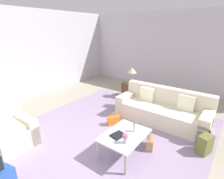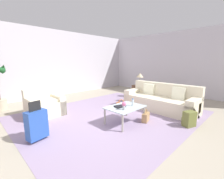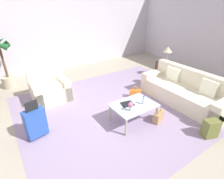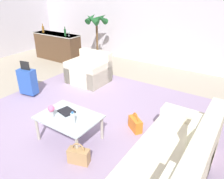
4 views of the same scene
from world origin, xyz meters
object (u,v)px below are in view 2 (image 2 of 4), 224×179
(water_bottle, at_px, (133,102))
(handbag_tan, at_px, (146,117))
(coffee_table_book, at_px, (120,106))
(backpack_olive, at_px, (189,119))
(armchair, at_px, (44,106))
(handbag_orange, at_px, (121,106))
(suitcase_blue, at_px, (37,124))
(coffee_table, at_px, (125,109))
(flower_vase, at_px, (124,105))
(table_lamp, at_px, (140,76))
(couch, at_px, (161,101))
(side_table, at_px, (139,91))

(water_bottle, bearing_deg, handbag_tan, -39.26)
(coffee_table_book, height_order, backpack_olive, coffee_table_book)
(armchair, distance_m, handbag_orange, 2.48)
(suitcase_blue, bearing_deg, backpack_olive, -33.53)
(coffee_table, relative_size, flower_vase, 4.85)
(armchair, height_order, suitcase_blue, suitcase_blue)
(suitcase_blue, bearing_deg, armchair, 64.46)
(armchair, height_order, table_lamp, table_lamp)
(couch, height_order, coffee_table_book, couch)
(couch, relative_size, armchair, 2.45)
(table_lamp, height_order, handbag_orange, table_lamp)
(handbag_orange, relative_size, backpack_olive, 0.89)
(handbag_orange, relative_size, handbag_tan, 1.00)
(backpack_olive, bearing_deg, table_lamp, 57.22)
(couch, xyz_separation_m, table_lamp, (1.00, 1.60, 0.70))
(couch, relative_size, water_bottle, 11.86)
(handbag_orange, bearing_deg, table_lamp, 17.93)
(flower_vase, bearing_deg, couch, 1.42)
(table_lamp, bearing_deg, flower_vase, -151.35)
(armchair, xyz_separation_m, handbag_tan, (1.79, -2.51, -0.16))
(coffee_table_book, distance_m, suitcase_blue, 1.98)
(water_bottle, xyz_separation_m, handbag_orange, (0.60, 0.95, -0.42))
(water_bottle, xyz_separation_m, coffee_table_book, (-0.32, 0.18, -0.08))
(armchair, relative_size, table_lamp, 1.75)
(flower_vase, distance_m, side_table, 3.45)
(armchair, height_order, coffee_table_book, armchair)
(coffee_table, relative_size, handbag_tan, 2.77)
(armchair, bearing_deg, backpack_olive, -56.32)
(couch, bearing_deg, coffee_table_book, 174.64)
(flower_vase, relative_size, backpack_olive, 0.51)
(couch, height_order, handbag_orange, couch)
(handbag_tan, bearing_deg, couch, 10.40)
(armchair, height_order, backpack_olive, armchair)
(water_bottle, distance_m, suitcase_blue, 2.35)
(coffee_table_book, height_order, flower_vase, flower_vase)
(table_lamp, height_order, handbag_tan, table_lamp)
(couch, distance_m, flower_vase, 2.04)
(coffee_table_book, bearing_deg, flower_vase, -101.12)
(coffee_table, relative_size, side_table, 1.77)
(couch, distance_m, suitcase_blue, 3.88)
(coffee_table_book, xyz_separation_m, flower_vase, (-0.10, -0.23, 0.11))
(water_bottle, xyz_separation_m, suitcase_blue, (-2.20, 0.80, -0.20))
(couch, distance_m, backpack_olive, 1.44)
(flower_vase, bearing_deg, water_bottle, 6.79)
(armchair, bearing_deg, side_table, -9.22)
(coffee_table, bearing_deg, handbag_orange, 46.78)
(water_bottle, distance_m, coffee_table_book, 0.38)
(side_table, bearing_deg, handbag_tan, -141.43)
(side_table, height_order, backpack_olive, side_table)
(flower_vase, height_order, suitcase_blue, suitcase_blue)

